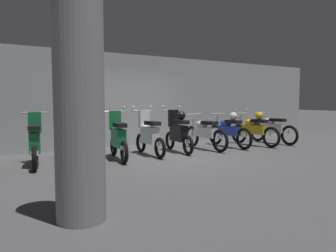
% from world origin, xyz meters
% --- Properties ---
extents(ground_plane, '(80.00, 80.00, 0.00)m').
position_xyz_m(ground_plane, '(0.00, 0.00, 0.00)').
color(ground_plane, '#4C4C4F').
extents(back_wall, '(16.41, 0.30, 2.88)m').
position_xyz_m(back_wall, '(0.00, 2.43, 1.44)').
color(back_wall, '#9EA0A3').
rests_on(back_wall, ground).
extents(motorbike_slot_1, '(0.57, 1.67, 1.18)m').
position_xyz_m(motorbike_slot_1, '(-3.26, 0.45, 0.52)').
color(motorbike_slot_1, black).
rests_on(motorbike_slot_1, ground).
extents(motorbike_slot_2, '(0.59, 1.68, 1.29)m').
position_xyz_m(motorbike_slot_2, '(-2.34, 0.48, 0.53)').
color(motorbike_slot_2, black).
rests_on(motorbike_slot_2, ground).
extents(motorbike_slot_3, '(0.58, 1.67, 1.29)m').
position_xyz_m(motorbike_slot_3, '(-1.39, 0.24, 0.53)').
color(motorbike_slot_3, black).
rests_on(motorbike_slot_3, ground).
extents(motorbike_slot_4, '(0.59, 1.68, 1.29)m').
position_xyz_m(motorbike_slot_4, '(-0.47, 0.38, 0.53)').
color(motorbike_slot_4, black).
rests_on(motorbike_slot_4, ground).
extents(motorbike_slot_5, '(0.59, 1.68, 1.29)m').
position_xyz_m(motorbike_slot_5, '(0.47, 0.41, 0.57)').
color(motorbike_slot_5, black).
rests_on(motorbike_slot_5, ground).
extents(motorbike_slot_6, '(0.56, 1.95, 1.03)m').
position_xyz_m(motorbike_slot_6, '(1.40, 0.41, 0.49)').
color(motorbike_slot_6, black).
rests_on(motorbike_slot_6, ground).
extents(motorbike_slot_7, '(0.56, 1.95, 1.08)m').
position_xyz_m(motorbike_slot_7, '(2.34, 0.41, 0.53)').
color(motorbike_slot_7, black).
rests_on(motorbike_slot_7, ground).
extents(motorbike_slot_8, '(0.59, 1.95, 1.15)m').
position_xyz_m(motorbike_slot_8, '(3.27, 0.26, 0.53)').
color(motorbike_slot_8, black).
rests_on(motorbike_slot_8, ground).
extents(motorbike_slot_9, '(0.56, 1.95, 1.03)m').
position_xyz_m(motorbike_slot_9, '(4.21, 0.34, 0.49)').
color(motorbike_slot_9, black).
rests_on(motorbike_slot_9, ground).
extents(support_pillar, '(0.58, 0.58, 2.88)m').
position_xyz_m(support_pillar, '(-3.38, -3.33, 1.44)').
color(support_pillar, gray).
rests_on(support_pillar, ground).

